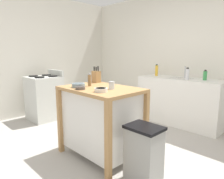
% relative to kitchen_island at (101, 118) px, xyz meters
% --- Properties ---
extents(ground_plane, '(6.12, 6.12, 0.00)m').
position_rel_kitchen_island_xyz_m(ground_plane, '(0.03, 0.04, -0.52)').
color(ground_plane, '#ADA8A0').
rests_on(ground_plane, ground).
extents(wall_back, '(5.12, 0.10, 2.60)m').
position_rel_kitchen_island_xyz_m(wall_back, '(0.03, 2.29, 0.78)').
color(wall_back, silver).
rests_on(wall_back, ground).
extents(wall_left, '(0.10, 2.85, 2.60)m').
position_rel_kitchen_island_xyz_m(wall_left, '(-2.53, 0.86, 0.78)').
color(wall_left, silver).
rests_on(wall_left, ground).
extents(kitchen_island, '(1.02, 0.71, 0.93)m').
position_rel_kitchen_island_xyz_m(kitchen_island, '(0.00, 0.00, 0.00)').
color(kitchen_island, '#AD7F4C').
rests_on(kitchen_island, ground).
extents(knife_block, '(0.11, 0.09, 0.24)m').
position_rel_kitchen_island_xyz_m(knife_block, '(-0.39, 0.25, 0.50)').
color(knife_block, '#AD7F4C').
rests_on(knife_block, kitchen_island).
extents(bowl_ceramic_small, '(0.15, 0.15, 0.04)m').
position_rel_kitchen_island_xyz_m(bowl_ceramic_small, '(0.22, -0.19, 0.43)').
color(bowl_ceramic_small, silver).
rests_on(bowl_ceramic_small, kitchen_island).
extents(bowl_stoneware_deep, '(0.12, 0.12, 0.03)m').
position_rel_kitchen_island_xyz_m(bowl_stoneware_deep, '(-0.08, -0.26, 0.43)').
color(bowl_stoneware_deep, '#564C47').
rests_on(bowl_stoneware_deep, kitchen_island).
extents(bowl_ceramic_wide, '(0.17, 0.17, 0.05)m').
position_rel_kitchen_island_xyz_m(bowl_ceramic_wide, '(-0.22, -0.19, 0.44)').
color(bowl_ceramic_wide, gray).
rests_on(bowl_ceramic_wide, kitchen_island).
extents(drinking_cup, '(0.07, 0.07, 0.10)m').
position_rel_kitchen_island_xyz_m(drinking_cup, '(0.18, 0.02, 0.46)').
color(drinking_cup, silver).
rests_on(drinking_cup, kitchen_island).
extents(pepper_grinder, '(0.04, 0.04, 0.18)m').
position_rel_kitchen_island_xyz_m(pepper_grinder, '(-0.20, -0.02, 0.49)').
color(pepper_grinder, olive).
rests_on(pepper_grinder, kitchen_island).
extents(trash_bin, '(0.36, 0.28, 0.63)m').
position_rel_kitchen_island_xyz_m(trash_bin, '(0.75, -0.07, -0.20)').
color(trash_bin, gray).
rests_on(trash_bin, ground).
extents(sink_counter, '(1.59, 0.60, 0.88)m').
position_rel_kitchen_island_xyz_m(sink_counter, '(0.10, 1.94, -0.07)').
color(sink_counter, white).
rests_on(sink_counter, ground).
extents(sink_faucet, '(0.02, 0.02, 0.22)m').
position_rel_kitchen_island_xyz_m(sink_faucet, '(0.10, 2.08, 0.48)').
color(sink_faucet, '#B7BCC1').
rests_on(sink_faucet, sink_counter).
extents(bottle_spray_cleaner, '(0.07, 0.07, 0.21)m').
position_rel_kitchen_island_xyz_m(bottle_spray_cleaner, '(0.25, 1.86, 0.47)').
color(bottle_spray_cleaner, white).
rests_on(bottle_spray_cleaner, sink_counter).
extents(bottle_hand_soap, '(0.06, 0.06, 0.24)m').
position_rel_kitchen_island_xyz_m(bottle_hand_soap, '(-0.47, 1.97, 0.48)').
color(bottle_hand_soap, yellow).
rests_on(bottle_hand_soap, sink_counter).
extents(bottle_dish_soap, '(0.06, 0.06, 0.18)m').
position_rel_kitchen_island_xyz_m(bottle_dish_soap, '(0.52, 1.98, 0.45)').
color(bottle_dish_soap, green).
rests_on(bottle_dish_soap, sink_counter).
extents(stove, '(0.60, 0.60, 1.00)m').
position_rel_kitchen_island_xyz_m(stove, '(-1.98, 0.19, -0.07)').
color(stove, silver).
rests_on(stove, ground).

